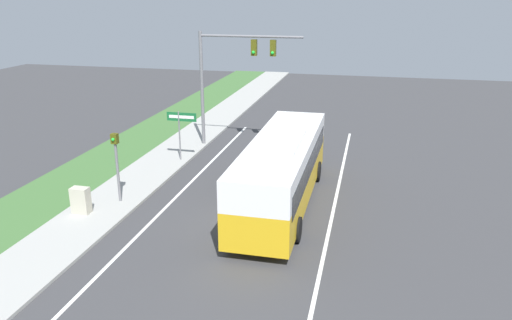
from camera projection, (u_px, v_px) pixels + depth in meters
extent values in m
plane|color=#38383A|center=(240.00, 224.00, 20.30)|extent=(80.00, 80.00, 0.00)
cube|color=#9E9E99|center=(102.00, 209.00, 21.63)|extent=(2.80, 80.00, 0.12)
cube|color=#3D6633|center=(37.00, 202.00, 22.33)|extent=(3.60, 80.00, 0.10)
cube|color=silver|center=(157.00, 216.00, 21.08)|extent=(0.14, 30.00, 0.01)
cube|color=silver|center=(328.00, 234.00, 19.51)|extent=(0.14, 30.00, 0.01)
cube|color=gold|center=(282.00, 182.00, 21.88)|extent=(2.50, 10.69, 1.45)
cube|color=white|center=(282.00, 153.00, 21.46)|extent=(2.50, 10.69, 1.19)
cube|color=black|center=(282.00, 162.00, 21.60)|extent=(2.54, 9.84, 0.90)
cube|color=white|center=(279.00, 142.00, 20.50)|extent=(1.75, 3.74, 0.24)
cylinder|color=black|center=(270.00, 168.00, 25.39)|extent=(0.28, 0.99, 0.99)
cylinder|color=black|center=(317.00, 171.00, 24.87)|extent=(0.28, 0.99, 0.99)
cylinder|color=black|center=(235.00, 223.00, 19.28)|extent=(0.28, 0.99, 0.99)
cylinder|color=black|center=(297.00, 230.00, 18.75)|extent=(0.28, 0.99, 0.99)
cylinder|color=slate|center=(202.00, 90.00, 29.76)|extent=(0.20, 0.20, 6.87)
cylinder|color=slate|center=(251.00, 36.00, 28.09)|extent=(6.00, 0.14, 0.14)
cube|color=#47470F|center=(254.00, 48.00, 28.25)|extent=(0.32, 0.28, 0.90)
sphere|color=#1ED838|center=(253.00, 52.00, 28.16)|extent=(0.18, 0.18, 0.18)
cube|color=#47470F|center=(273.00, 48.00, 28.01)|extent=(0.32, 0.28, 0.90)
sphere|color=#1ED838|center=(272.00, 53.00, 27.92)|extent=(0.18, 0.18, 0.18)
cylinder|color=slate|center=(118.00, 169.00, 21.83)|extent=(0.12, 0.12, 3.23)
cube|color=#47470F|center=(115.00, 139.00, 21.38)|extent=(0.28, 0.24, 0.44)
sphere|color=#1ED838|center=(113.00, 140.00, 21.24)|extent=(0.14, 0.14, 0.14)
cylinder|color=slate|center=(180.00, 137.00, 27.40)|extent=(0.08, 0.08, 2.85)
cube|color=#145B2D|center=(182.00, 117.00, 27.00)|extent=(1.69, 0.03, 0.48)
cube|color=white|center=(181.00, 117.00, 26.99)|extent=(1.44, 0.01, 0.17)
cube|color=#B7B29E|center=(81.00, 200.00, 20.91)|extent=(0.74, 0.45, 1.13)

